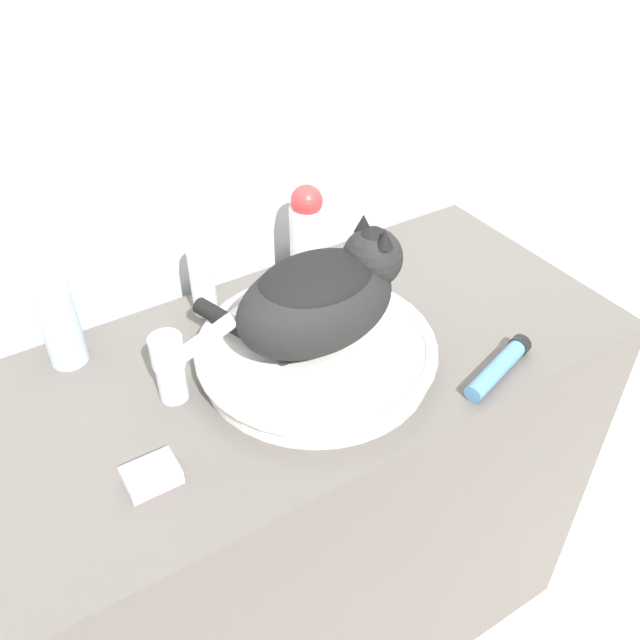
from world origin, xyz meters
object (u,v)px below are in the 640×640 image
at_px(faucet, 177,361).
at_px(soap_pump_bottle, 60,326).
at_px(deodorant_stick, 202,276).
at_px(lotion_bottle_white, 307,233).
at_px(cream_tube, 499,367).
at_px(soap_bar, 152,475).
at_px(cat, 321,295).

xyz_separation_m(faucet, soap_pump_bottle, (-0.12, 0.17, 0.00)).
bearing_deg(deodorant_stick, soap_pump_bottle, 180.00).
xyz_separation_m(lotion_bottle_white, cream_tube, (0.11, -0.39, -0.08)).
distance_m(faucet, soap_pump_bottle, 0.21).
distance_m(lotion_bottle_white, soap_bar, 0.53).
relative_size(cat, faucet, 2.13).
bearing_deg(soap_pump_bottle, deodorant_stick, 0.00).
bearing_deg(soap_pump_bottle, soap_bar, -85.66).
height_order(cat, faucet, cat).
relative_size(deodorant_stick, soap_bar, 2.14).
bearing_deg(lotion_bottle_white, cream_tube, -74.03).
bearing_deg(soap_bar, faucet, 53.18).
distance_m(faucet, deodorant_stick, 0.21).
bearing_deg(soap_bar, soap_pump_bottle, 94.34).
relative_size(soap_pump_bottle, lotion_bottle_white, 0.92).
height_order(deodorant_stick, cream_tube, deodorant_stick).
distance_m(cat, cream_tube, 0.31).
xyz_separation_m(cat, lotion_bottle_white, (0.11, 0.22, -0.04)).
height_order(lotion_bottle_white, soap_bar, lotion_bottle_white).
bearing_deg(deodorant_stick, lotion_bottle_white, -0.00).
xyz_separation_m(cat, cream_tube, (0.22, -0.18, -0.12)).
bearing_deg(deodorant_stick, soap_bar, -125.68).
bearing_deg(cream_tube, faucet, 153.22).
relative_size(cream_tube, soap_bar, 2.27).
relative_size(cat, deodorant_stick, 1.89).
distance_m(lotion_bottle_white, cream_tube, 0.42).
distance_m(soap_pump_bottle, soap_bar, 0.31).
distance_m(deodorant_stick, lotion_bottle_white, 0.21).
bearing_deg(cream_tube, soap_pump_bottle, 145.05).
bearing_deg(faucet, soap_pump_bottle, 138.62).
bearing_deg(deodorant_stick, cat, -64.91).
relative_size(deodorant_stick, soap_pump_bottle, 0.88).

